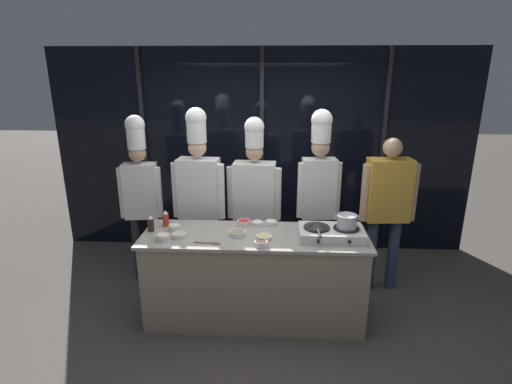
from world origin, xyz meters
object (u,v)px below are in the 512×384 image
at_px(prep_bowl_chicken, 179,235).
at_px(stock_pot, 347,221).
at_px(prep_bowl_mushrooms, 238,233).
at_px(chef_pastry, 319,182).
at_px(prep_bowl_soy_glaze, 261,243).
at_px(prep_bowl_rice, 174,227).
at_px(squeeze_bottle_chili, 166,218).
at_px(prep_bowl_bean_sprouts, 258,223).
at_px(prep_bowl_bell_pepper, 244,222).
at_px(chef_head, 140,185).
at_px(squeeze_bottle_soy, 151,223).
at_px(prep_bowl_noodles, 163,237).
at_px(person_guest, 387,201).
at_px(prep_bowl_garlic, 271,223).
at_px(serving_spoon_slotted, 213,243).
at_px(frying_pan, 317,226).
at_px(prep_bowl_ginger, 264,237).
at_px(chef_line, 254,192).
at_px(portable_stove, 331,233).
at_px(chef_sous, 199,187).

bearing_deg(prep_bowl_chicken, stock_pot, 2.60).
xyz_separation_m(prep_bowl_mushrooms, chef_pastry, (0.83, 0.75, 0.30)).
height_order(stock_pot, prep_bowl_soy_glaze, stock_pot).
bearing_deg(prep_bowl_rice, squeeze_bottle_chili, 137.68).
relative_size(prep_bowl_bean_sprouts, prep_bowl_bell_pepper, 0.83).
height_order(stock_pot, prep_bowl_bean_sprouts, stock_pot).
distance_m(squeeze_bottle_chili, chef_head, 0.73).
bearing_deg(squeeze_bottle_soy, prep_bowl_noodles, -49.39).
bearing_deg(stock_pot, prep_bowl_chicken, -177.40).
bearing_deg(squeeze_bottle_soy, person_guest, 14.25).
bearing_deg(prep_bowl_rice, prep_bowl_garlic, 10.96).
relative_size(serving_spoon_slotted, person_guest, 0.14).
relative_size(squeeze_bottle_soy, chef_pastry, 0.08).
distance_m(frying_pan, prep_bowl_rice, 1.39).
bearing_deg(chef_pastry, frying_pan, 77.44).
distance_m(squeeze_bottle_soy, prep_bowl_ginger, 1.12).
bearing_deg(frying_pan, prep_bowl_ginger, -172.71).
bearing_deg(chef_line, prep_bowl_garlic, 115.88).
bearing_deg(prep_bowl_bell_pepper, prep_bowl_garlic, 5.70).
height_order(squeeze_bottle_soy, serving_spoon_slotted, squeeze_bottle_soy).
height_order(portable_stove, prep_bowl_bean_sprouts, portable_stove).
height_order(prep_bowl_soy_glaze, chef_sous, chef_sous).
distance_m(prep_bowl_bean_sprouts, person_guest, 1.46).
xyz_separation_m(squeeze_bottle_chili, prep_bowl_noodles, (0.07, -0.34, -0.05)).
height_order(stock_pot, squeeze_bottle_soy, stock_pot).
distance_m(prep_bowl_soy_glaze, prep_bowl_noodles, 0.92).
relative_size(prep_bowl_rice, prep_bowl_bean_sprouts, 0.97).
bearing_deg(chef_line, serving_spoon_slotted, 75.79).
xyz_separation_m(prep_bowl_noodles, chef_pastry, (1.51, 0.89, 0.30)).
bearing_deg(person_guest, prep_bowl_chicken, 15.25).
height_order(portable_stove, prep_bowl_chicken, portable_stove).
distance_m(squeeze_bottle_chili, prep_bowl_soy_glaze, 1.07).
relative_size(prep_bowl_rice, chef_sous, 0.05).
xyz_separation_m(stock_pot, chef_sous, (-1.52, 0.69, 0.10)).
bearing_deg(chef_sous, squeeze_bottle_chili, 67.68).
bearing_deg(prep_bowl_mushrooms, prep_bowl_ginger, -14.30).
xyz_separation_m(prep_bowl_ginger, prep_bowl_bell_pepper, (-0.22, 0.32, 0.01)).
height_order(frying_pan, prep_bowl_chicken, frying_pan).
height_order(prep_bowl_chicken, chef_head, chef_head).
xyz_separation_m(prep_bowl_ginger, prep_bowl_mushrooms, (-0.26, 0.07, 0.01)).
relative_size(serving_spoon_slotted, chef_head, 0.13).
xyz_separation_m(prep_bowl_chicken, prep_bowl_noodles, (-0.13, -0.07, 0.01)).
xyz_separation_m(prep_bowl_mushrooms, chef_head, (-1.18, 0.76, 0.23)).
bearing_deg(chef_line, stock_pot, 143.54).
relative_size(prep_bowl_mushrooms, chef_sous, 0.08).
relative_size(squeeze_bottle_chili, serving_spoon_slotted, 0.67).
bearing_deg(prep_bowl_ginger, prep_bowl_noodles, -175.57).
distance_m(prep_bowl_rice, serving_spoon_slotted, 0.52).
xyz_separation_m(prep_bowl_rice, prep_bowl_garlic, (0.95, 0.18, -0.01)).
distance_m(prep_bowl_noodles, chef_sous, 0.89).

